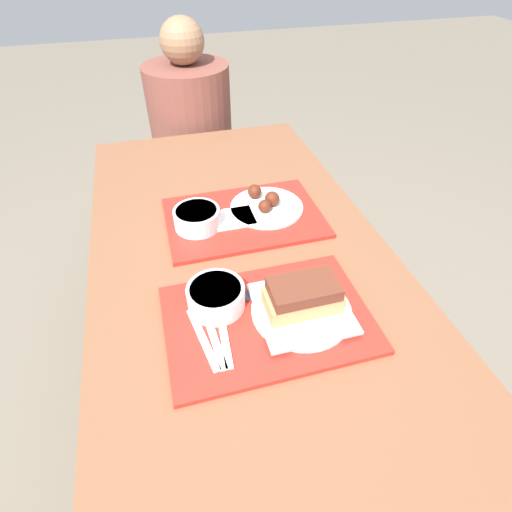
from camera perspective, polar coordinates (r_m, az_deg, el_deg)
The scene contains 15 objects.
ground_plane at distance 1.59m, azimuth -0.51°, elevation -22.40°, with size 12.00×12.00×0.00m, color #706656.
picnic_table at distance 1.05m, azimuth -0.72°, elevation -6.62°, with size 0.78×1.72×0.74m.
picnic_bench_far at distance 2.06m, azimuth -8.45°, elevation 9.97°, with size 0.74×0.28×0.44m.
tray_near at distance 0.88m, azimuth 1.61°, elevation -8.98°, with size 0.44×0.31×0.01m.
tray_far at distance 1.17m, azimuth -1.73°, elevation 5.52°, with size 0.44×0.31×0.01m.
bowl_coleslaw_near at distance 0.88m, azimuth -5.74°, elevation -5.68°, with size 0.13×0.13×0.05m.
brisket_sandwich_plate at distance 0.87m, azimuth 6.62°, elevation -6.51°, with size 0.22×0.22×0.09m.
plastic_fork_near at distance 0.85m, azimuth -6.10°, elevation -11.37°, with size 0.03×0.17×0.00m.
plastic_knife_near at distance 0.85m, azimuth -4.62°, elevation -11.08°, with size 0.03×0.17×0.00m.
plastic_spoon_near at distance 0.85m, azimuth -7.59°, elevation -11.64°, with size 0.04×0.17×0.00m.
condiment_packet at distance 0.92m, azimuth -0.53°, elevation -5.63°, with size 0.04×0.03×0.01m.
bowl_coleslaw_far at distance 1.12m, azimuth -8.43°, elevation 5.50°, with size 0.13×0.13×0.05m.
wings_plate_far at distance 1.19m, azimuth 1.40°, elevation 7.46°, with size 0.22×0.22×0.05m.
napkin_far at distance 1.14m, azimuth -3.89°, elevation 5.31°, with size 0.14×0.09×0.01m.
person_seated_across at distance 1.91m, azimuth -9.35°, elevation 18.97°, with size 0.36×0.36×0.67m.
Camera 1 is at (-0.17, -0.69, 1.42)m, focal length 28.00 mm.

